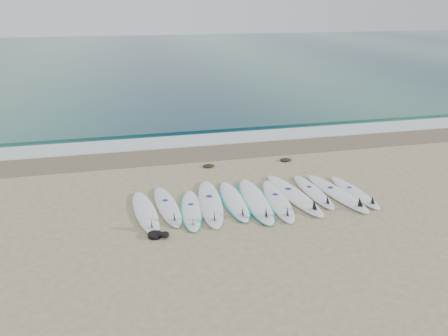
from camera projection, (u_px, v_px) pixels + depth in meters
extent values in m
plane|color=tan|center=(254.00, 201.00, 11.35)|extent=(120.00, 120.00, 0.00)
cube|color=#1D504F|center=(152.00, 56.00, 40.86)|extent=(120.00, 55.00, 0.03)
cube|color=#6E5F49|center=(219.00, 151.00, 15.07)|extent=(120.00, 1.80, 0.01)
cube|color=silver|center=(211.00, 139.00, 16.33)|extent=(120.00, 1.40, 0.04)
cube|color=#1D504F|center=(203.00, 128.00, 17.69)|extent=(120.00, 1.00, 0.10)
ellipsoid|color=white|center=(145.00, 212.00, 10.68)|extent=(0.76, 2.53, 0.08)
cone|color=black|center=(151.00, 223.00, 9.82)|extent=(0.24, 0.28, 0.27)
ellipsoid|color=white|center=(167.00, 206.00, 10.99)|extent=(0.71, 2.48, 0.08)
cone|color=black|center=(174.00, 216.00, 10.15)|extent=(0.23, 0.28, 0.26)
cylinder|color=navy|center=(165.00, 200.00, 11.19)|extent=(0.15, 0.15, 0.01)
ellipsoid|color=white|center=(191.00, 210.00, 10.79)|extent=(0.74, 2.33, 0.07)
ellipsoid|color=#0BC5BC|center=(191.00, 210.00, 10.79)|extent=(0.82, 2.35, 0.05)
cone|color=black|center=(193.00, 220.00, 9.97)|extent=(0.22, 0.26, 0.24)
cylinder|color=navy|center=(191.00, 204.00, 10.98)|extent=(0.15, 0.15, 0.01)
ellipsoid|color=white|center=(210.00, 202.00, 11.15)|extent=(0.90, 2.89, 0.09)
cone|color=black|center=(214.00, 215.00, 10.13)|extent=(0.27, 0.33, 0.30)
cylinder|color=navy|center=(209.00, 196.00, 11.39)|extent=(0.18, 0.18, 0.01)
ellipsoid|color=white|center=(234.00, 200.00, 11.28)|extent=(0.58, 2.49, 0.08)
ellipsoid|color=#0BC5BC|center=(234.00, 201.00, 11.28)|extent=(0.66, 2.51, 0.06)
cone|color=black|center=(243.00, 211.00, 10.40)|extent=(0.22, 0.27, 0.26)
ellipsoid|color=white|center=(255.00, 200.00, 11.29)|extent=(0.75, 2.84, 0.09)
ellipsoid|color=#0BC5BC|center=(255.00, 200.00, 11.29)|extent=(0.85, 2.86, 0.06)
cone|color=black|center=(266.00, 212.00, 10.29)|extent=(0.26, 0.31, 0.30)
ellipsoid|color=white|center=(278.00, 200.00, 11.30)|extent=(0.84, 2.68, 0.09)
cone|color=black|center=(287.00, 211.00, 10.36)|extent=(0.25, 0.30, 0.28)
cylinder|color=navy|center=(275.00, 194.00, 11.52)|extent=(0.17, 0.17, 0.01)
ellipsoid|color=white|center=(293.00, 194.00, 11.61)|extent=(0.93, 2.92, 0.09)
cone|color=black|center=(314.00, 205.00, 10.63)|extent=(0.28, 0.33, 0.31)
cylinder|color=navy|center=(288.00, 189.00, 11.84)|extent=(0.18, 0.18, 0.01)
ellipsoid|color=white|center=(313.00, 191.00, 11.82)|extent=(0.52, 2.36, 0.08)
cone|color=black|center=(328.00, 200.00, 11.00)|extent=(0.20, 0.25, 0.25)
cylinder|color=navy|center=(309.00, 187.00, 12.01)|extent=(0.14, 0.14, 0.01)
ellipsoid|color=white|center=(336.00, 193.00, 11.73)|extent=(0.92, 2.76, 0.09)
cone|color=black|center=(360.00, 202.00, 10.81)|extent=(0.27, 0.32, 0.29)
cylinder|color=navy|center=(331.00, 187.00, 11.94)|extent=(0.18, 0.18, 0.01)
ellipsoid|color=white|center=(354.00, 192.00, 11.79)|extent=(0.60, 2.32, 0.07)
cone|color=black|center=(373.00, 200.00, 10.99)|extent=(0.21, 0.25, 0.24)
cylinder|color=navy|center=(349.00, 187.00, 11.97)|extent=(0.14, 0.14, 0.01)
ellipsoid|color=black|center=(209.00, 166.00, 13.66)|extent=(0.37, 0.29, 0.07)
ellipsoid|color=black|center=(286.00, 160.00, 14.18)|extent=(0.39, 0.30, 0.08)
cylinder|color=black|center=(155.00, 235.00, 9.61)|extent=(0.32, 0.32, 0.08)
cylinder|color=black|center=(165.00, 235.00, 9.55)|extent=(0.20, 0.20, 0.06)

